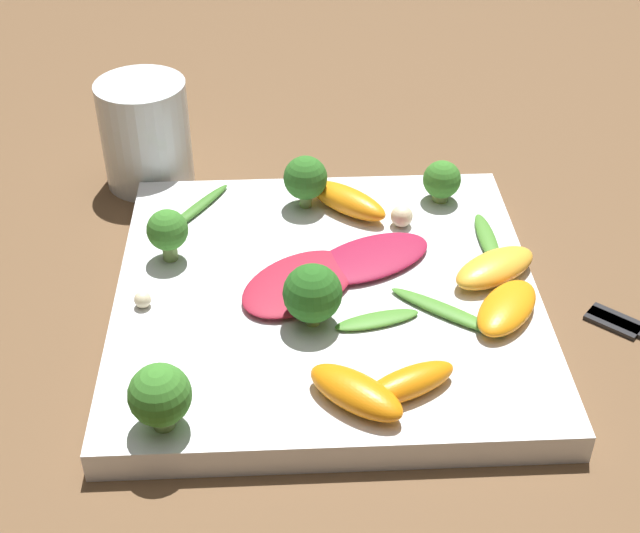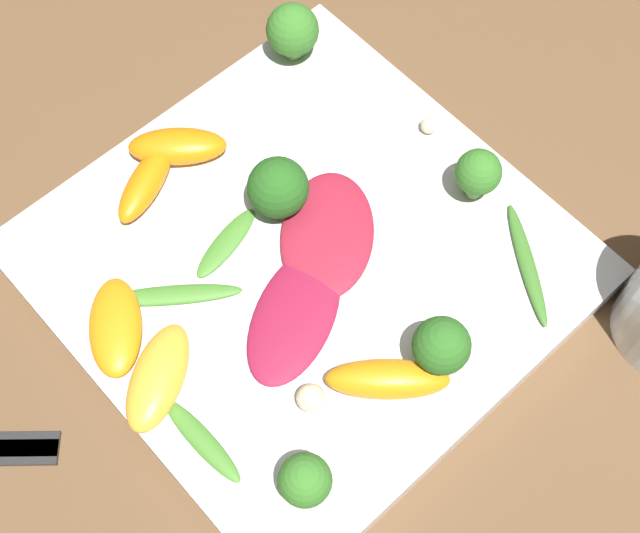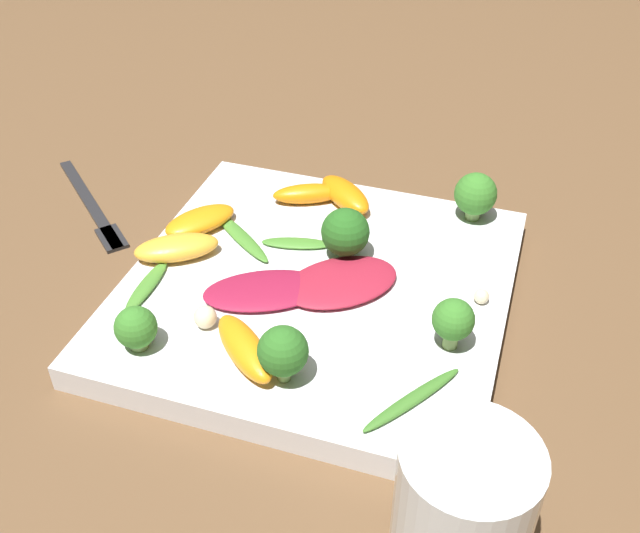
% 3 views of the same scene
% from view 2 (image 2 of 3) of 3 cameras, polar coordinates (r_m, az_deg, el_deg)
% --- Properties ---
extents(ground_plane, '(2.40, 2.40, 0.00)m').
position_cam_2_polar(ground_plane, '(0.61, -0.96, -0.28)').
color(ground_plane, brown).
extents(plate, '(0.31, 0.31, 0.02)m').
position_cam_2_polar(plate, '(0.60, -0.98, 0.20)').
color(plate, white).
rests_on(plate, ground_plane).
extents(radicchio_leaf_0, '(0.11, 0.11, 0.01)m').
position_cam_2_polar(radicchio_leaf_0, '(0.59, 0.52, 2.03)').
color(radicchio_leaf_0, maroon).
rests_on(radicchio_leaf_0, plate).
extents(radicchio_leaf_1, '(0.09, 0.11, 0.01)m').
position_cam_2_polar(radicchio_leaf_1, '(0.57, -1.64, -3.15)').
color(radicchio_leaf_1, maroon).
rests_on(radicchio_leaf_1, plate).
extents(orange_segment_0, '(0.05, 0.07, 0.02)m').
position_cam_2_polar(orange_segment_0, '(0.62, -11.11, 5.28)').
color(orange_segment_0, orange).
rests_on(orange_segment_0, plate).
extents(orange_segment_1, '(0.07, 0.07, 0.02)m').
position_cam_2_polar(orange_segment_1, '(0.58, -12.96, -3.80)').
color(orange_segment_1, orange).
rests_on(orange_segment_1, plate).
extents(orange_segment_2, '(0.07, 0.08, 0.02)m').
position_cam_2_polar(orange_segment_2, '(0.56, -10.32, -7.00)').
color(orange_segment_2, '#FCAD33').
rests_on(orange_segment_2, plate).
extents(orange_segment_3, '(0.07, 0.07, 0.02)m').
position_cam_2_polar(orange_segment_3, '(0.63, -9.11, 7.61)').
color(orange_segment_3, orange).
rests_on(orange_segment_3, plate).
extents(orange_segment_4, '(0.07, 0.07, 0.02)m').
position_cam_2_polar(orange_segment_4, '(0.55, 4.35, -7.20)').
color(orange_segment_4, orange).
rests_on(orange_segment_4, plate).
extents(broccoli_floret_0, '(0.04, 0.04, 0.05)m').
position_cam_2_polar(broccoli_floret_0, '(0.67, -1.77, 14.85)').
color(broccoli_floret_0, '#84AD5B').
rests_on(broccoli_floret_0, plate).
extents(broccoli_floret_1, '(0.03, 0.03, 0.04)m').
position_cam_2_polar(broccoli_floret_1, '(0.52, -0.97, -13.54)').
color(broccoli_floret_1, '#7A9E51').
rests_on(broccoli_floret_1, plate).
extents(broccoli_floret_2, '(0.03, 0.03, 0.04)m').
position_cam_2_polar(broccoli_floret_2, '(0.60, 10.09, 5.91)').
color(broccoli_floret_2, '#7A9E51').
rests_on(broccoli_floret_2, plate).
extents(broccoli_floret_3, '(0.04, 0.04, 0.05)m').
position_cam_2_polar(broccoli_floret_3, '(0.59, -2.70, 5.04)').
color(broccoli_floret_3, '#7A9E51').
rests_on(broccoli_floret_3, plate).
extents(broccoli_floret_4, '(0.04, 0.04, 0.05)m').
position_cam_2_polar(broccoli_floret_4, '(0.54, 7.77, -5.06)').
color(broccoli_floret_4, '#84AD5B').
rests_on(broccoli_floret_4, plate).
extents(arugula_sprig_0, '(0.03, 0.06, 0.00)m').
position_cam_2_polar(arugula_sprig_0, '(0.60, -6.01, 1.52)').
color(arugula_sprig_0, '#47842D').
rests_on(arugula_sprig_0, plate).
extents(arugula_sprig_1, '(0.07, 0.08, 0.01)m').
position_cam_2_polar(arugula_sprig_1, '(0.58, -9.41, -1.82)').
color(arugula_sprig_1, '#47842D').
rests_on(arugula_sprig_1, plate).
extents(arugula_sprig_2, '(0.07, 0.02, 0.01)m').
position_cam_2_polar(arugula_sprig_2, '(0.55, -7.56, -10.98)').
color(arugula_sprig_2, '#47842D').
rests_on(arugula_sprig_2, plate).
extents(arugula_sprig_3, '(0.08, 0.06, 0.01)m').
position_cam_2_polar(arugula_sprig_3, '(0.60, 13.12, 0.16)').
color(arugula_sprig_3, '#3D7528').
rests_on(arugula_sprig_3, plate).
extents(macadamia_nut_0, '(0.02, 0.02, 0.02)m').
position_cam_2_polar(macadamia_nut_0, '(0.54, -0.59, -8.41)').
color(macadamia_nut_0, beige).
rests_on(macadamia_nut_0, plate).
extents(macadamia_nut_1, '(0.01, 0.01, 0.01)m').
position_cam_2_polar(macadamia_nut_1, '(0.59, -12.78, -1.95)').
color(macadamia_nut_1, beige).
rests_on(macadamia_nut_1, plate).
extents(macadamia_nut_2, '(0.01, 0.01, 0.01)m').
position_cam_2_polar(macadamia_nut_2, '(0.64, 7.00, 8.97)').
color(macadamia_nut_2, beige).
rests_on(macadamia_nut_2, plate).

